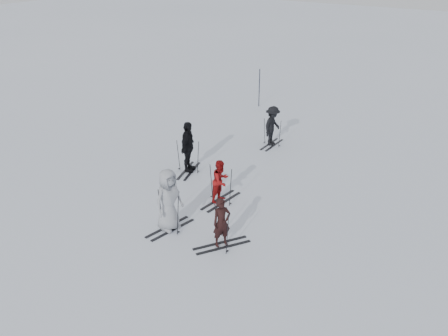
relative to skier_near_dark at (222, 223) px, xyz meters
name	(u,v)px	position (x,y,z in m)	size (l,w,h in m)	color
ground	(208,205)	(-1.82, 1.84, -0.76)	(120.00, 120.00, 0.00)	silver
skier_near_dark	(222,223)	(0.00, 0.00, 0.00)	(0.55, 0.36, 1.52)	black
skier_red	(221,182)	(-1.58, 2.28, -0.01)	(0.73, 0.57, 1.51)	maroon
skier_grey	(168,201)	(-1.88, -0.12, 0.24)	(0.98, 0.64, 2.00)	#9C9FA5
skier_uphill_left	(188,148)	(-4.03, 3.64, 0.24)	(1.17, 0.49, 2.00)	black
skier_uphill_far	(272,126)	(-2.67, 7.91, 0.11)	(1.13, 0.65, 1.74)	black
skis_near_dark	(222,227)	(0.00, 0.00, -0.11)	(0.94, 1.78, 1.30)	black
skis_red	(221,184)	(-1.58, 2.28, -0.08)	(0.99, 1.86, 1.36)	black
skis_grey	(169,210)	(-1.88, -0.12, -0.10)	(0.95, 1.80, 1.31)	black
skis_uphill_left	(188,156)	(-4.03, 3.64, -0.10)	(0.96, 1.81, 1.32)	black
skis_uphill_far	(272,132)	(-2.67, 7.91, -0.15)	(0.89, 1.68, 1.22)	black
piste_marker	(259,88)	(-6.02, 12.55, 0.27)	(0.05, 0.05, 2.06)	black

